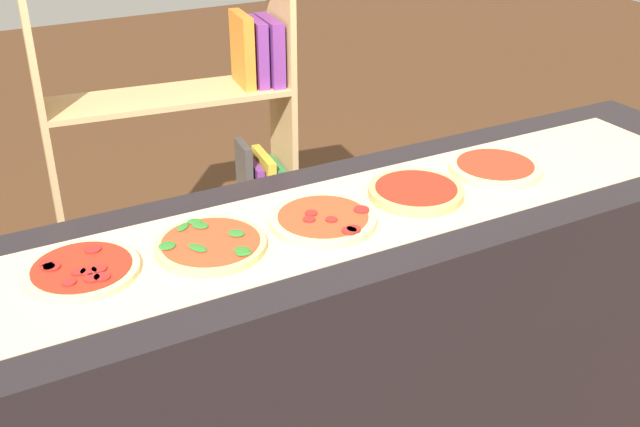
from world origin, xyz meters
TOP-DOWN VIEW (x-y plane):
  - counter at (0.00, 0.00)m, footprint 2.48×0.56m
  - parchment_paper at (0.00, 0.00)m, footprint 2.13×0.36m
  - pizza_pepperoni_0 at (-0.53, 0.03)m, footprint 0.23×0.23m
  - pizza_spinach_1 at (-0.27, 0.00)m, footprint 0.24×0.24m
  - pizza_pepperoni_2 at (0.00, -0.01)m, footprint 0.25×0.25m
  - pizza_plain_3 at (0.27, 0.00)m, footprint 0.23×0.23m
  - pizza_plain_4 at (0.53, 0.02)m, footprint 0.24×0.24m
  - bookshelf at (0.04, 0.89)m, footprint 0.81×0.32m

SIDE VIEW (x-z plane):
  - counter at x=0.00m, z-range 0.00..0.89m
  - bookshelf at x=0.04m, z-range -0.08..1.32m
  - parchment_paper at x=0.00m, z-range 0.89..0.89m
  - pizza_pepperoni_0 at x=-0.53m, z-range 0.89..0.91m
  - pizza_pepperoni_2 at x=0.00m, z-range 0.89..0.91m
  - pizza_spinach_1 at x=-0.27m, z-range 0.89..0.91m
  - pizza_plain_4 at x=0.53m, z-range 0.89..0.91m
  - pizza_plain_3 at x=0.27m, z-range 0.89..0.92m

